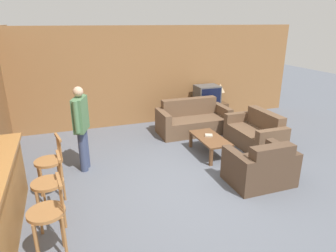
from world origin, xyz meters
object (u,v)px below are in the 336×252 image
(couch_far, at_px, (193,121))
(coffee_table, at_px, (210,140))
(person_by_window, at_px, (81,124))
(loveseat_right, at_px, (256,134))
(tv, at_px, (207,94))
(bar_chair_far, at_px, (50,165))
(book_on_table, at_px, (209,135))
(armchair_near, at_px, (261,168))
(bar_chair_near, at_px, (48,217))
(tv_unit, at_px, (206,112))
(bar_chair_mid, at_px, (49,188))
(table_lamp, at_px, (220,88))

(couch_far, bearing_deg, coffee_table, -98.77)
(person_by_window, bearing_deg, loveseat_right, -2.08)
(coffee_table, xyz_separation_m, tv, (0.97, 2.11, 0.43))
(bar_chair_far, bearing_deg, book_on_table, 13.64)
(coffee_table, distance_m, tv, 2.36)
(loveseat_right, bearing_deg, armchair_near, -122.14)
(bar_chair_near, height_order, tv_unit, bar_chair_near)
(loveseat_right, bearing_deg, bar_chair_near, -153.84)
(bar_chair_mid, xyz_separation_m, tv, (4.09, 3.48, 0.18))
(bar_chair_near, bearing_deg, tv_unit, 45.49)
(bar_chair_mid, xyz_separation_m, bar_chair_far, (-0.00, 0.70, 0.00))
(bar_chair_far, height_order, coffee_table, bar_chair_far)
(tv_unit, xyz_separation_m, person_by_window, (-3.53, -1.91, 0.65))
(book_on_table, bearing_deg, tv_unit, 64.77)
(couch_far, distance_m, coffee_table, 1.38)
(bar_chair_far, xyz_separation_m, loveseat_right, (4.31, 0.74, -0.29))
(armchair_near, bearing_deg, coffee_table, 101.17)
(coffee_table, height_order, tv, tv)
(bar_chair_near, xyz_separation_m, loveseat_right, (4.31, 2.12, -0.29))
(book_on_table, relative_size, table_lamp, 0.38)
(armchair_near, relative_size, tv_unit, 0.96)
(bar_chair_mid, xyz_separation_m, person_by_window, (0.57, 1.57, 0.32))
(bar_chair_near, distance_m, person_by_window, 2.35)
(couch_far, relative_size, loveseat_right, 1.26)
(bar_chair_far, height_order, tv_unit, bar_chair_far)
(loveseat_right, height_order, book_on_table, loveseat_right)
(coffee_table, relative_size, table_lamp, 2.02)
(loveseat_right, relative_size, tv, 2.19)
(loveseat_right, relative_size, person_by_window, 0.88)
(couch_far, bearing_deg, bar_chair_near, -134.29)
(loveseat_right, xyz_separation_m, tv, (-0.22, 2.04, 0.47))
(person_by_window, bearing_deg, tv_unit, 28.42)
(tv_unit, bearing_deg, bar_chair_far, -145.77)
(armchair_near, relative_size, tv, 1.68)
(book_on_table, bearing_deg, bar_chair_mid, -155.05)
(bar_chair_far, xyz_separation_m, tv_unit, (4.09, 2.78, -0.33))
(bar_chair_mid, height_order, couch_far, bar_chair_mid)
(armchair_near, xyz_separation_m, person_by_window, (-2.84, 1.59, 0.61))
(book_on_table, xyz_separation_m, table_lamp, (1.36, 2.02, 0.50))
(bar_chair_mid, bearing_deg, table_lamp, 37.76)
(bar_chair_mid, bearing_deg, tv_unit, 40.40)
(bar_chair_far, height_order, armchair_near, bar_chair_far)
(bar_chair_mid, xyz_separation_m, table_lamp, (4.50, 3.48, 0.32))
(tv, xyz_separation_m, table_lamp, (0.40, 0.00, 0.14))
(armchair_near, height_order, tv, tv)
(bar_chair_mid, bearing_deg, armchair_near, -0.27)
(table_lamp, bearing_deg, couch_far, -147.37)
(armchair_near, xyz_separation_m, tv_unit, (0.69, 3.50, -0.04))
(person_by_window, bearing_deg, table_lamp, 25.90)
(armchair_near, distance_m, loveseat_right, 1.72)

